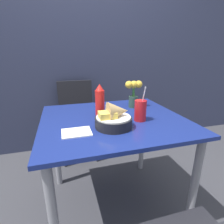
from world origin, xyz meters
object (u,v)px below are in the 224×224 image
object	(u,v)px
ketchup_bottle	(100,101)
drink_cup	(140,111)
chair_far_window	(77,113)
flower_vase	(134,92)
food_basket	(115,118)

from	to	relation	value
ketchup_bottle	drink_cup	distance (m)	0.29
chair_far_window	ketchup_bottle	bearing A→B (deg)	-83.01
flower_vase	food_basket	bearing A→B (deg)	-127.24
flower_vase	chair_far_window	bearing A→B (deg)	120.34
chair_far_window	flower_vase	xyz separation A→B (m)	(0.41, -0.70, 0.37)
chair_far_window	drink_cup	world-z (taller)	drink_cup
food_basket	flower_vase	distance (m)	0.45
ketchup_bottle	flower_vase	world-z (taller)	ketchup_bottle
chair_far_window	food_basket	size ratio (longest dim) A/B	3.93
drink_cup	ketchup_bottle	bearing A→B (deg)	145.17
food_basket	ketchup_bottle	distance (m)	0.23
ketchup_bottle	flower_vase	distance (m)	0.34
ketchup_bottle	chair_far_window	bearing A→B (deg)	96.99
food_basket	flower_vase	size ratio (longest dim) A/B	1.03
drink_cup	flower_vase	world-z (taller)	drink_cup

